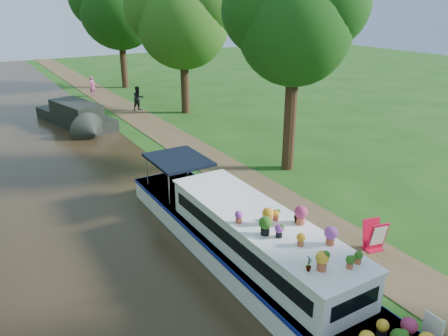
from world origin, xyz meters
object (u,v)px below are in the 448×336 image
at_px(plant_boat, 260,250).
at_px(pedestrian_pink, 92,86).
at_px(sandwich_board, 375,237).
at_px(second_boat, 77,116).
at_px(pedestrian_dark, 138,99).

relative_size(plant_boat, pedestrian_pink, 8.58).
xyz_separation_m(plant_boat, pedestrian_pink, (2.75, 26.92, -0.04)).
xyz_separation_m(plant_boat, sandwich_board, (3.87, -0.75, -0.38)).
height_order(second_boat, pedestrian_pink, pedestrian_pink).
xyz_separation_m(plant_boat, second_boat, (-0.50, 18.74, -0.26)).
bearing_deg(pedestrian_dark, second_boat, -172.22).
height_order(plant_boat, pedestrian_pink, plant_boat).
bearing_deg(plant_boat, second_boat, 91.53).
distance_m(plant_boat, second_boat, 18.75).
xyz_separation_m(second_boat, pedestrian_dark, (4.65, 1.63, 0.28)).
xyz_separation_m(pedestrian_pink, pedestrian_dark, (1.40, -6.55, 0.06)).
height_order(sandwich_board, pedestrian_dark, pedestrian_dark).
bearing_deg(plant_boat, pedestrian_dark, 78.49).
bearing_deg(pedestrian_dark, plant_boat, -113.03).
bearing_deg(sandwich_board, plant_boat, -178.91).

